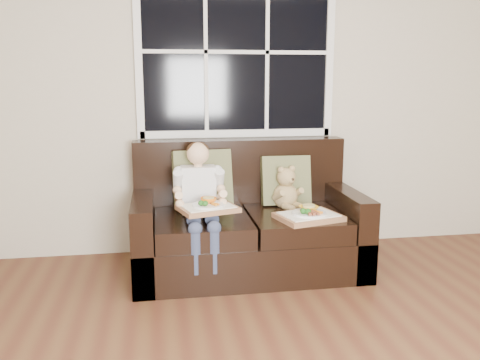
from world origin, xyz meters
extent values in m
cube|color=beige|center=(0.00, 2.50, 1.35)|extent=(4.50, 0.02, 2.70)
cube|color=black|center=(-0.17, 2.48, 1.65)|extent=(1.50, 0.02, 1.25)
cube|color=white|center=(-0.17, 2.47, 0.99)|extent=(1.58, 0.04, 0.06)
cube|color=white|center=(-0.95, 2.47, 1.65)|extent=(0.06, 0.04, 1.37)
cube|color=white|center=(0.61, 2.47, 1.65)|extent=(0.06, 0.04, 1.37)
cube|color=white|center=(-0.17, 2.47, 1.65)|extent=(1.50, 0.03, 0.03)
cube|color=black|center=(-0.17, 1.95, 0.15)|extent=(1.70, 0.90, 0.30)
cube|color=black|center=(-0.95, 1.95, 0.30)|extent=(0.15, 0.90, 0.60)
cube|color=black|center=(0.60, 1.95, 0.30)|extent=(0.15, 0.90, 0.60)
cube|color=black|center=(-0.17, 2.33, 0.63)|extent=(1.70, 0.18, 0.66)
cube|color=black|center=(-0.52, 1.87, 0.38)|extent=(0.68, 0.72, 0.15)
cube|color=black|center=(0.18, 1.87, 0.38)|extent=(0.68, 0.72, 0.15)
cube|color=olive|center=(-0.49, 2.17, 0.67)|extent=(0.47, 0.25, 0.46)
cube|color=olive|center=(0.17, 2.17, 0.64)|extent=(0.39, 0.18, 0.40)
cube|color=silver|center=(-0.54, 2.00, 0.63)|extent=(0.25, 0.15, 0.35)
sphere|color=#E8B98E|center=(-0.54, 1.99, 0.90)|extent=(0.16, 0.16, 0.16)
ellipsoid|color=#321E10|center=(-0.54, 2.00, 0.93)|extent=(0.16, 0.16, 0.12)
cylinder|color=#2F3852|center=(-0.60, 1.81, 0.49)|extent=(0.10, 0.31, 0.10)
cylinder|color=#2F3852|center=(-0.48, 1.81, 0.49)|extent=(0.10, 0.31, 0.10)
cylinder|color=#2F3852|center=(-0.60, 1.54, 0.31)|extent=(0.09, 0.09, 0.29)
cylinder|color=#2F3852|center=(-0.48, 1.54, 0.31)|extent=(0.09, 0.09, 0.29)
cylinder|color=#E8B98E|center=(-0.69, 1.88, 0.67)|extent=(0.07, 0.31, 0.24)
cylinder|color=#E8B98E|center=(-0.39, 1.88, 0.67)|extent=(0.07, 0.31, 0.24)
ellipsoid|color=tan|center=(0.15, 2.07, 0.54)|extent=(0.24, 0.22, 0.21)
sphere|color=tan|center=(0.15, 2.06, 0.69)|extent=(0.19, 0.19, 0.15)
sphere|color=tan|center=(0.10, 2.07, 0.75)|extent=(0.05, 0.05, 0.05)
sphere|color=tan|center=(0.20, 2.07, 0.75)|extent=(0.05, 0.05, 0.05)
sphere|color=tan|center=(0.15, 2.00, 0.68)|extent=(0.06, 0.06, 0.06)
sphere|color=black|center=(0.15, 1.98, 0.69)|extent=(0.02, 0.02, 0.02)
cylinder|color=tan|center=(0.10, 1.96, 0.48)|extent=(0.09, 0.12, 0.06)
cylinder|color=tan|center=(0.19, 1.96, 0.48)|extent=(0.09, 0.12, 0.06)
cube|color=#9D6746|center=(-0.50, 1.70, 0.56)|extent=(0.45, 0.39, 0.03)
cube|color=white|center=(-0.50, 1.70, 0.58)|extent=(0.39, 0.33, 0.01)
cylinder|color=white|center=(-0.50, 1.69, 0.59)|extent=(0.22, 0.22, 0.01)
imported|color=orange|center=(-0.49, 1.73, 0.61)|extent=(0.14, 0.14, 0.03)
cylinder|color=#DECA79|center=(-0.49, 1.73, 0.62)|extent=(0.08, 0.08, 0.02)
ellipsoid|color=#246C22|center=(-0.55, 1.66, 0.61)|extent=(0.04, 0.04, 0.04)
ellipsoid|color=#246C22|center=(-0.52, 1.64, 0.61)|extent=(0.04, 0.04, 0.04)
cylinder|color=orange|center=(-0.46, 1.65, 0.60)|extent=(0.04, 0.06, 0.01)
cube|color=#9D6746|center=(0.22, 1.70, 0.47)|extent=(0.50, 0.43, 0.04)
cube|color=white|center=(0.22, 1.70, 0.49)|extent=(0.44, 0.37, 0.01)
cylinder|color=white|center=(0.22, 1.69, 0.50)|extent=(0.25, 0.25, 0.02)
imported|color=yellow|center=(0.23, 1.74, 0.52)|extent=(0.16, 0.16, 0.03)
cylinder|color=#DECA79|center=(0.23, 1.74, 0.53)|extent=(0.09, 0.09, 0.02)
ellipsoid|color=#246C22|center=(0.17, 1.65, 0.53)|extent=(0.05, 0.05, 0.04)
ellipsoid|color=#246C22|center=(0.20, 1.64, 0.53)|extent=(0.05, 0.05, 0.04)
cylinder|color=orange|center=(0.27, 1.65, 0.52)|extent=(0.05, 0.07, 0.02)
cylinder|color=#994F32|center=(0.22, 1.63, 0.52)|extent=(0.03, 0.09, 0.02)
camera|label=1|loc=(-0.83, -1.68, 1.45)|focal=38.00mm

